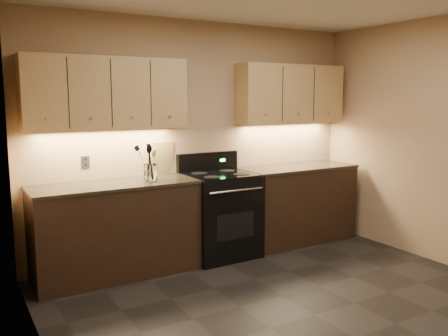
% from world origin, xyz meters
% --- Properties ---
extents(floor, '(4.00, 4.00, 0.00)m').
position_xyz_m(floor, '(0.00, 0.00, 0.00)').
color(floor, black).
rests_on(floor, ground).
extents(wall_back, '(4.00, 0.04, 2.60)m').
position_xyz_m(wall_back, '(0.00, 2.00, 1.30)').
color(wall_back, tan).
rests_on(wall_back, ground).
extents(wall_left, '(0.04, 4.00, 2.60)m').
position_xyz_m(wall_left, '(-2.00, 0.00, 1.30)').
color(wall_left, tan).
rests_on(wall_left, ground).
extents(counter_left, '(1.62, 0.62, 0.93)m').
position_xyz_m(counter_left, '(-1.10, 1.70, 0.47)').
color(counter_left, black).
rests_on(counter_left, ground).
extents(counter_right, '(1.46, 0.62, 0.93)m').
position_xyz_m(counter_right, '(1.18, 1.70, 0.47)').
color(counter_right, black).
rests_on(counter_right, ground).
extents(stove, '(0.76, 0.68, 1.14)m').
position_xyz_m(stove, '(0.08, 1.68, 0.48)').
color(stove, black).
rests_on(stove, ground).
extents(upper_cab_left, '(1.60, 0.30, 0.70)m').
position_xyz_m(upper_cab_left, '(-1.10, 1.85, 1.80)').
color(upper_cab_left, tan).
rests_on(upper_cab_left, wall_back).
extents(upper_cab_right, '(1.44, 0.30, 0.70)m').
position_xyz_m(upper_cab_right, '(1.18, 1.85, 1.80)').
color(upper_cab_right, tan).
rests_on(upper_cab_right, wall_back).
extents(outlet_plate, '(0.08, 0.01, 0.12)m').
position_xyz_m(outlet_plate, '(-1.30, 1.99, 1.12)').
color(outlet_plate, '#B2B5BA').
rests_on(outlet_plate, wall_back).
extents(utensil_crock, '(0.15, 0.15, 0.17)m').
position_xyz_m(utensil_crock, '(-0.73, 1.67, 1.01)').
color(utensil_crock, white).
rests_on(utensil_crock, counter_left).
extents(cutting_board, '(0.29, 0.09, 0.36)m').
position_xyz_m(cutting_board, '(-0.48, 1.98, 1.11)').
color(cutting_board, tan).
rests_on(cutting_board, counter_left).
extents(wooden_spoon, '(0.15, 0.13, 0.31)m').
position_xyz_m(wooden_spoon, '(-0.75, 1.67, 1.10)').
color(wooden_spoon, tan).
rests_on(wooden_spoon, utensil_crock).
extents(black_spoon, '(0.09, 0.14, 0.36)m').
position_xyz_m(black_spoon, '(-0.74, 1.70, 1.12)').
color(black_spoon, black).
rests_on(black_spoon, utensil_crock).
extents(black_turner, '(0.11, 0.13, 0.38)m').
position_xyz_m(black_turner, '(-0.72, 1.66, 1.13)').
color(black_turner, black).
rests_on(black_turner, utensil_crock).
extents(steel_spatula, '(0.27, 0.12, 0.40)m').
position_xyz_m(steel_spatula, '(-0.71, 1.67, 1.14)').
color(steel_spatula, silver).
rests_on(steel_spatula, utensil_crock).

